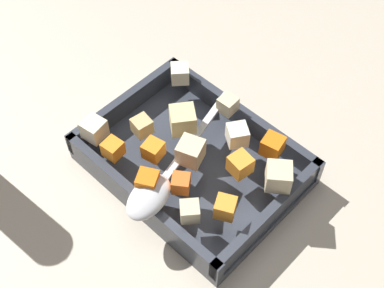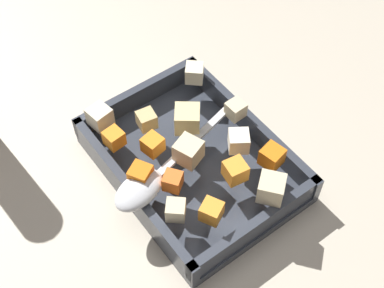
% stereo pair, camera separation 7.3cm
% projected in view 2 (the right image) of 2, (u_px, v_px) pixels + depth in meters
% --- Properties ---
extents(ground_plane, '(4.00, 4.00, 0.00)m').
position_uv_depth(ground_plane, '(182.00, 177.00, 0.77)').
color(ground_plane, '#BCB29E').
extents(baking_dish, '(0.28, 0.21, 0.05)m').
position_uv_depth(baking_dish, '(192.00, 163.00, 0.76)').
color(baking_dish, '#333842').
rests_on(baking_dish, ground_plane).
extents(carrot_chunk_corner_nw, '(0.03, 0.03, 0.02)m').
position_uv_depth(carrot_chunk_corner_nw, '(173.00, 181.00, 0.69)').
color(carrot_chunk_corner_nw, orange).
rests_on(carrot_chunk_corner_nw, baking_dish).
extents(carrot_chunk_heap_side, '(0.03, 0.03, 0.02)m').
position_uv_depth(carrot_chunk_heap_side, '(212.00, 211.00, 0.66)').
color(carrot_chunk_heap_side, orange).
rests_on(carrot_chunk_heap_side, baking_dish).
extents(carrot_chunk_near_right, '(0.03, 0.03, 0.02)m').
position_uv_depth(carrot_chunk_near_right, '(114.00, 138.00, 0.73)').
color(carrot_chunk_near_right, orange).
rests_on(carrot_chunk_near_right, baking_dish).
extents(carrot_chunk_far_right, '(0.04, 0.04, 0.03)m').
position_uv_depth(carrot_chunk_far_right, '(141.00, 175.00, 0.69)').
color(carrot_chunk_far_right, orange).
rests_on(carrot_chunk_far_right, baking_dish).
extents(carrot_chunk_center, '(0.03, 0.03, 0.03)m').
position_uv_depth(carrot_chunk_center, '(235.00, 171.00, 0.70)').
color(carrot_chunk_center, orange).
rests_on(carrot_chunk_center, baking_dish).
extents(carrot_chunk_mid_left, '(0.03, 0.03, 0.03)m').
position_uv_depth(carrot_chunk_mid_left, '(272.00, 157.00, 0.71)').
color(carrot_chunk_mid_left, orange).
rests_on(carrot_chunk_mid_left, baking_dish).
extents(carrot_chunk_corner_sw, '(0.03, 0.03, 0.02)m').
position_uv_depth(carrot_chunk_corner_sw, '(153.00, 145.00, 0.72)').
color(carrot_chunk_corner_sw, orange).
rests_on(carrot_chunk_corner_sw, baking_dish).
extents(potato_chunk_corner_se, '(0.02, 0.02, 0.02)m').
position_uv_depth(potato_chunk_corner_se, '(236.00, 110.00, 0.76)').
color(potato_chunk_corner_se, beige).
rests_on(potato_chunk_corner_se, baking_dish).
extents(potato_chunk_near_left, '(0.04, 0.04, 0.03)m').
position_uv_depth(potato_chunk_near_left, '(188.00, 151.00, 0.71)').
color(potato_chunk_near_left, beige).
rests_on(potato_chunk_near_left, baking_dish).
extents(potato_chunk_front_center, '(0.05, 0.05, 0.03)m').
position_uv_depth(potato_chunk_front_center, '(187.00, 119.00, 0.74)').
color(potato_chunk_front_center, '#E0CC89').
rests_on(potato_chunk_front_center, baking_dish).
extents(potato_chunk_heap_top, '(0.04, 0.04, 0.03)m').
position_uv_depth(potato_chunk_heap_top, '(194.00, 73.00, 0.80)').
color(potato_chunk_heap_top, beige).
rests_on(potato_chunk_heap_top, baking_dish).
extents(potato_chunk_under_handle, '(0.04, 0.04, 0.03)m').
position_uv_depth(potato_chunk_under_handle, '(271.00, 188.00, 0.68)').
color(potato_chunk_under_handle, beige).
rests_on(potato_chunk_under_handle, baking_dish).
extents(potato_chunk_near_spoon, '(0.03, 0.03, 0.02)m').
position_uv_depth(potato_chunk_near_spoon, '(147.00, 120.00, 0.75)').
color(potato_chunk_near_spoon, tan).
rests_on(potato_chunk_near_spoon, baking_dish).
extents(potato_chunk_far_left, '(0.03, 0.03, 0.02)m').
position_uv_depth(potato_chunk_far_left, '(176.00, 210.00, 0.66)').
color(potato_chunk_far_left, beige).
rests_on(potato_chunk_far_left, baking_dish).
extents(parsnip_chunk_back_center, '(0.03, 0.03, 0.03)m').
position_uv_depth(parsnip_chunk_back_center, '(100.00, 117.00, 0.75)').
color(parsnip_chunk_back_center, beige).
rests_on(parsnip_chunk_back_center, baking_dish).
extents(parsnip_chunk_rim_edge, '(0.04, 0.04, 0.03)m').
position_uv_depth(parsnip_chunk_rim_edge, '(239.00, 141.00, 0.73)').
color(parsnip_chunk_rim_edge, silver).
rests_on(parsnip_chunk_rim_edge, baking_dish).
extents(serving_spoon, '(0.08, 0.24, 0.02)m').
position_uv_depth(serving_spoon, '(146.00, 183.00, 0.69)').
color(serving_spoon, silver).
rests_on(serving_spoon, baking_dish).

